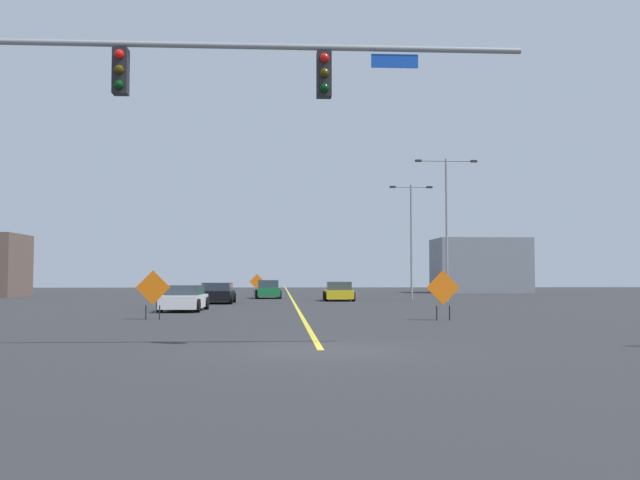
{
  "coord_description": "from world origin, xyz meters",
  "views": [
    {
      "loc": [
        -0.95,
        -16.31,
        1.66
      ],
      "look_at": [
        1.26,
        22.62,
        3.67
      ],
      "focal_mm": 40.26,
      "sensor_mm": 36.0,
      "label": 1
    }
  ],
  "objects_px": {
    "street_lamp_far_right": "(447,217)",
    "car_yellow_distant": "(339,292)",
    "construction_sign_left_lane": "(153,289)",
    "car_white_far": "(185,298)",
    "traffic_signal_assembly": "(121,102)",
    "car_green_near": "(268,290)",
    "construction_sign_right_shoulder": "(257,283)",
    "street_lamp_near_right": "(411,232)",
    "car_black_mid": "(217,293)",
    "construction_sign_right_lane": "(443,289)"
  },
  "relations": [
    {
      "from": "construction_sign_right_lane",
      "to": "street_lamp_near_right",
      "type": "bearing_deg",
      "value": 82.07
    },
    {
      "from": "construction_sign_right_shoulder",
      "to": "car_white_far",
      "type": "height_order",
      "value": "construction_sign_right_shoulder"
    },
    {
      "from": "street_lamp_far_right",
      "to": "car_yellow_distant",
      "type": "height_order",
      "value": "street_lamp_far_right"
    },
    {
      "from": "construction_sign_left_lane",
      "to": "car_yellow_distant",
      "type": "xyz_separation_m",
      "value": [
        9.06,
        21.59,
        -0.57
      ]
    },
    {
      "from": "traffic_signal_assembly",
      "to": "construction_sign_right_shoulder",
      "type": "height_order",
      "value": "traffic_signal_assembly"
    },
    {
      "from": "car_black_mid",
      "to": "construction_sign_right_shoulder",
      "type": "bearing_deg",
      "value": 83.02
    },
    {
      "from": "traffic_signal_assembly",
      "to": "street_lamp_near_right",
      "type": "distance_m",
      "value": 39.16
    },
    {
      "from": "construction_sign_left_lane",
      "to": "car_white_far",
      "type": "bearing_deg",
      "value": 87.64
    },
    {
      "from": "street_lamp_far_right",
      "to": "construction_sign_right_shoulder",
      "type": "bearing_deg",
      "value": 134.66
    },
    {
      "from": "construction_sign_right_lane",
      "to": "car_yellow_distant",
      "type": "distance_m",
      "value": 22.85
    },
    {
      "from": "street_lamp_near_right",
      "to": "car_green_near",
      "type": "xyz_separation_m",
      "value": [
        -10.75,
        2.75,
        -4.35
      ]
    },
    {
      "from": "car_green_near",
      "to": "car_white_far",
      "type": "bearing_deg",
      "value": -100.41
    },
    {
      "from": "construction_sign_right_lane",
      "to": "car_white_far",
      "type": "xyz_separation_m",
      "value": [
        -10.89,
        8.29,
        -0.57
      ]
    },
    {
      "from": "street_lamp_far_right",
      "to": "car_yellow_distant",
      "type": "bearing_deg",
      "value": 166.88
    },
    {
      "from": "car_white_far",
      "to": "car_green_near",
      "type": "relative_size",
      "value": 1.13
    },
    {
      "from": "construction_sign_left_lane",
      "to": "construction_sign_right_lane",
      "type": "bearing_deg",
      "value": -5.91
    },
    {
      "from": "construction_sign_right_shoulder",
      "to": "car_yellow_distant",
      "type": "height_order",
      "value": "construction_sign_right_shoulder"
    },
    {
      "from": "car_black_mid",
      "to": "car_white_far",
      "type": "bearing_deg",
      "value": -94.19
    },
    {
      "from": "traffic_signal_assembly",
      "to": "street_lamp_far_right",
      "type": "xyz_separation_m",
      "value": [
        15.0,
        31.91,
        0.09
      ]
    },
    {
      "from": "traffic_signal_assembly",
      "to": "car_black_mid",
      "type": "relative_size",
      "value": 3.37
    },
    {
      "from": "car_green_near",
      "to": "car_yellow_distant",
      "type": "bearing_deg",
      "value": -49.7
    },
    {
      "from": "street_lamp_near_right",
      "to": "construction_sign_left_lane",
      "type": "xyz_separation_m",
      "value": [
        -14.79,
        -24.76,
        -3.84
      ]
    },
    {
      "from": "street_lamp_near_right",
      "to": "car_yellow_distant",
      "type": "bearing_deg",
      "value": -151.07
    },
    {
      "from": "car_white_far",
      "to": "construction_sign_right_shoulder",
      "type": "bearing_deg",
      "value": 84.08
    },
    {
      "from": "street_lamp_far_right",
      "to": "car_green_near",
      "type": "height_order",
      "value": "street_lamp_far_right"
    },
    {
      "from": "construction_sign_right_shoulder",
      "to": "construction_sign_left_lane",
      "type": "distance_m",
      "value": 33.5
    },
    {
      "from": "traffic_signal_assembly",
      "to": "car_green_near",
      "type": "distance_m",
      "value": 39.92
    },
    {
      "from": "street_lamp_near_right",
      "to": "car_white_far",
      "type": "height_order",
      "value": "street_lamp_near_right"
    },
    {
      "from": "car_green_near",
      "to": "car_yellow_distant",
      "type": "relative_size",
      "value": 0.99
    },
    {
      "from": "car_white_far",
      "to": "street_lamp_near_right",
      "type": "bearing_deg",
      "value": 50.57
    },
    {
      "from": "traffic_signal_assembly",
      "to": "construction_sign_left_lane",
      "type": "xyz_separation_m",
      "value": [
        -1.33,
        12.01,
        -4.46
      ]
    },
    {
      "from": "construction_sign_right_shoulder",
      "to": "construction_sign_right_lane",
      "type": "height_order",
      "value": "construction_sign_right_lane"
    },
    {
      "from": "construction_sign_right_shoulder",
      "to": "car_black_mid",
      "type": "bearing_deg",
      "value": -96.98
    },
    {
      "from": "street_lamp_near_right",
      "to": "car_white_far",
      "type": "relative_size",
      "value": 1.85
    },
    {
      "from": "construction_sign_left_lane",
      "to": "street_lamp_near_right",
      "type": "bearing_deg",
      "value": 59.15
    },
    {
      "from": "traffic_signal_assembly",
      "to": "car_green_near",
      "type": "height_order",
      "value": "traffic_signal_assembly"
    },
    {
      "from": "construction_sign_right_shoulder",
      "to": "car_white_far",
      "type": "xyz_separation_m",
      "value": [
        -2.72,
        -26.23,
        -0.57
      ]
    },
    {
      "from": "car_white_far",
      "to": "car_yellow_distant",
      "type": "height_order",
      "value": "car_yellow_distant"
    },
    {
      "from": "construction_sign_right_shoulder",
      "to": "construction_sign_left_lane",
      "type": "height_order",
      "value": "construction_sign_left_lane"
    },
    {
      "from": "street_lamp_far_right",
      "to": "construction_sign_right_shoulder",
      "type": "xyz_separation_m",
      "value": [
        -13.31,
        13.47,
        -4.54
      ]
    },
    {
      "from": "construction_sign_right_shoulder",
      "to": "car_white_far",
      "type": "relative_size",
      "value": 0.41
    },
    {
      "from": "car_white_far",
      "to": "construction_sign_left_lane",
      "type": "bearing_deg",
      "value": -92.36
    },
    {
      "from": "street_lamp_near_right",
      "to": "construction_sign_right_shoulder",
      "type": "xyz_separation_m",
      "value": [
        -11.78,
        8.6,
        -3.84
      ]
    },
    {
      "from": "car_white_far",
      "to": "car_black_mid",
      "type": "relative_size",
      "value": 1.11
    },
    {
      "from": "traffic_signal_assembly",
      "to": "car_black_mid",
      "type": "xyz_separation_m",
      "value": [
        -0.3,
        29.13,
        -5.0
      ]
    },
    {
      "from": "construction_sign_right_lane",
      "to": "car_yellow_distant",
      "type": "bearing_deg",
      "value": 95.34
    },
    {
      "from": "car_green_near",
      "to": "car_black_mid",
      "type": "distance_m",
      "value": 10.81
    },
    {
      "from": "car_green_near",
      "to": "car_black_mid",
      "type": "relative_size",
      "value": 0.98
    },
    {
      "from": "traffic_signal_assembly",
      "to": "car_white_far",
      "type": "relative_size",
      "value": 3.04
    },
    {
      "from": "construction_sign_right_lane",
      "to": "car_black_mid",
      "type": "xyz_separation_m",
      "value": [
        -10.15,
        18.28,
        -0.55
      ]
    }
  ]
}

